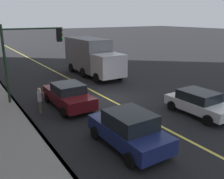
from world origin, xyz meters
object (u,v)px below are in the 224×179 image
at_px(traffic_light_mast, 30,49).
at_px(pedestrian_with_backpack, 40,99).
at_px(car_white, 199,103).
at_px(car_maroon, 68,95).
at_px(truck_gray, 92,56).
at_px(car_navy, 129,129).

bearing_deg(traffic_light_mast, pedestrian_with_backpack, 172.52).
height_order(car_white, pedestrian_with_backpack, pedestrian_with_backpack).
relative_size(car_maroon, pedestrian_with_backpack, 2.88).
distance_m(car_white, traffic_light_mast, 10.88).
bearing_deg(truck_gray, car_maroon, 142.41).
height_order(car_maroon, car_white, car_maroon).
height_order(truck_gray, pedestrian_with_backpack, truck_gray).
bearing_deg(car_maroon, car_navy, -177.52).
distance_m(truck_gray, traffic_light_mast, 8.44).
xyz_separation_m(car_white, pedestrian_with_backpack, (5.06, 7.60, 0.17)).
relative_size(car_white, truck_gray, 0.50).
height_order(car_navy, truck_gray, truck_gray).
height_order(car_navy, car_white, car_navy).
distance_m(car_maroon, traffic_light_mast, 3.90).
relative_size(car_navy, pedestrian_with_backpack, 2.61).
height_order(car_white, traffic_light_mast, traffic_light_mast).
bearing_deg(car_maroon, car_white, -132.05).
relative_size(car_maroon, truck_gray, 0.58).
relative_size(truck_gray, traffic_light_mast, 1.53).
relative_size(truck_gray, pedestrian_with_backpack, 4.95).
distance_m(car_maroon, car_white, 7.81).
distance_m(car_navy, truck_gray, 14.03).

